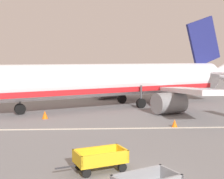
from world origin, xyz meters
TOP-DOWN VIEW (x-y plane):
  - apron_stripe at (0.00, 10.66)m, footprint 120.00×0.36m
  - airplane at (1.59, 22.40)m, footprint 35.56×29.20m
  - baggage_cart_second_in_row at (-1.08, 1.22)m, footprint 3.58×2.21m
  - traffic_cone_near_plane at (5.14, 10.97)m, footprint 0.48×0.48m
  - traffic_cone_mid_apron at (-6.03, 15.16)m, footprint 0.57×0.57m

SIDE VIEW (x-z plane):
  - apron_stripe at x=0.00m, z-range 0.00..0.01m
  - traffic_cone_near_plane at x=5.14m, z-range 0.00..0.63m
  - traffic_cone_mid_apron at x=-6.03m, z-range 0.00..0.74m
  - baggage_cart_second_in_row at x=-1.08m, z-range 0.07..1.14m
  - airplane at x=1.59m, z-range -2.62..8.72m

